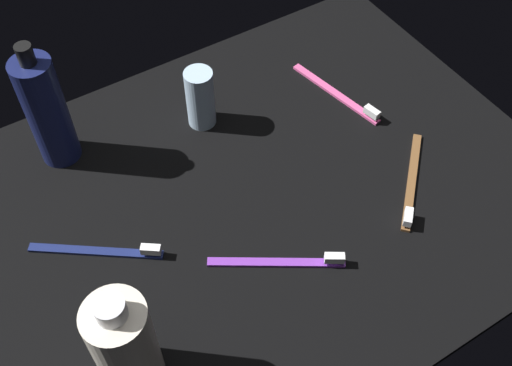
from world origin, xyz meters
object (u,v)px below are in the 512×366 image
object	(u,v)px
deodorant_stick	(200,98)
toothbrush_brown	(411,185)
toothbrush_pink	(341,95)
toothbrush_purple	(285,261)
lotion_bottle	(47,111)
toothbrush_navy	(104,250)
bodywash_bottle	(125,346)

from	to	relation	value
deodorant_stick	toothbrush_brown	size ratio (longest dim) A/B	0.72
deodorant_stick	toothbrush_pink	size ratio (longest dim) A/B	0.55
toothbrush_purple	lotion_bottle	bearing A→B (deg)	-61.92
lotion_bottle	deodorant_stick	size ratio (longest dim) A/B	2.06
toothbrush_navy	toothbrush_pink	bearing A→B (deg)	-170.99
toothbrush_brown	toothbrush_navy	distance (cm)	43.63
toothbrush_brown	bodywash_bottle	bearing A→B (deg)	5.24
deodorant_stick	toothbrush_purple	distance (cm)	28.71
lotion_bottle	toothbrush_pink	world-z (taller)	lotion_bottle
toothbrush_navy	toothbrush_purple	world-z (taller)	same
lotion_bottle	bodywash_bottle	size ratio (longest dim) A/B	1.17
toothbrush_brown	toothbrush_purple	bearing A→B (deg)	2.49
toothbrush_purple	toothbrush_pink	world-z (taller)	same
toothbrush_navy	toothbrush_pink	size ratio (longest dim) A/B	0.86
bodywash_bottle	toothbrush_pink	world-z (taller)	bodywash_bottle
toothbrush_purple	toothbrush_navy	bearing A→B (deg)	-35.83
bodywash_bottle	toothbrush_purple	size ratio (longest dim) A/B	1.10
lotion_bottle	bodywash_bottle	xyz separation A→B (cm)	(5.01, 36.53, -1.17)
deodorant_stick	toothbrush_brown	bearing A→B (deg)	124.98
lotion_bottle	toothbrush_pink	size ratio (longest dim) A/B	1.14
bodywash_bottle	toothbrush_pink	size ratio (longest dim) A/B	0.98
lotion_bottle	toothbrush_pink	bearing A→B (deg)	163.70
lotion_bottle	toothbrush_navy	size ratio (longest dim) A/B	1.34
toothbrush_navy	bodywash_bottle	bearing A→B (deg)	78.67
toothbrush_pink	deodorant_stick	bearing A→B (deg)	-18.69
lotion_bottle	toothbrush_pink	xyz separation A→B (cm)	(-42.41, 12.41, -8.45)
deodorant_stick	toothbrush_purple	size ratio (longest dim) A/B	0.63
bodywash_bottle	toothbrush_brown	size ratio (longest dim) A/B	1.26
bodywash_bottle	toothbrush_pink	xyz separation A→B (cm)	(-47.42, -24.12, -7.28)
lotion_bottle	bodywash_bottle	bearing A→B (deg)	82.20
deodorant_stick	toothbrush_navy	bearing A→B (deg)	32.16
bodywash_bottle	toothbrush_brown	world-z (taller)	bodywash_bottle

